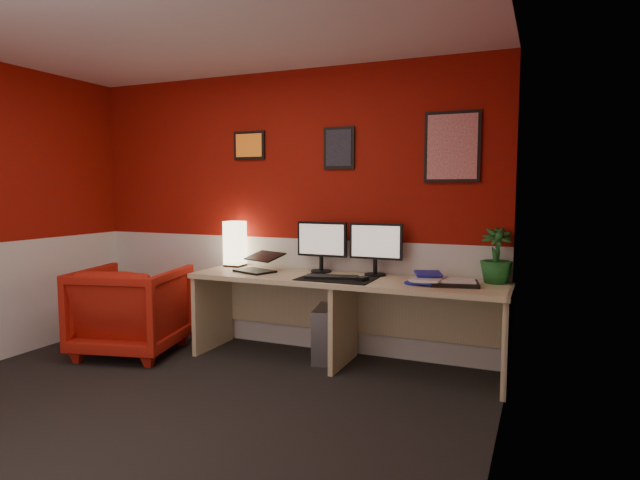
{
  "coord_description": "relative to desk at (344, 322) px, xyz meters",
  "views": [
    {
      "loc": [
        2.22,
        -2.62,
        1.44
      ],
      "look_at": [
        0.6,
        1.21,
        1.05
      ],
      "focal_mm": 29.99,
      "sensor_mm": 36.0,
      "label": 1
    }
  ],
  "objects": [
    {
      "name": "ground",
      "position": [
        -0.72,
        -1.41,
        -0.36
      ],
      "size": [
        4.0,
        3.5,
        0.01
      ],
      "primitive_type": "cube",
      "color": "black",
      "rests_on": "ground"
    },
    {
      "name": "ceiling",
      "position": [
        -0.72,
        -1.41,
        2.13
      ],
      "size": [
        4.0,
        3.5,
        0.01
      ],
      "primitive_type": "cube",
      "color": "white",
      "rests_on": "ground"
    },
    {
      "name": "wall_back",
      "position": [
        -0.72,
        0.34,
        0.89
      ],
      "size": [
        4.0,
        0.01,
        2.5
      ],
      "primitive_type": "cube",
      "color": "#931106",
      "rests_on": "ground"
    },
    {
      "name": "wall_right",
      "position": [
        1.28,
        -1.41,
        0.89
      ],
      "size": [
        0.01,
        3.5,
        2.5
      ],
      "primitive_type": "cube",
      "color": "#931106",
      "rests_on": "ground"
    },
    {
      "name": "wainscot_back",
      "position": [
        -0.72,
        0.34,
        0.14
      ],
      "size": [
        4.0,
        0.01,
        1.0
      ],
      "primitive_type": "cube",
      "color": "silver",
      "rests_on": "ground"
    },
    {
      "name": "wainscot_right",
      "position": [
        1.27,
        -1.41,
        0.14
      ],
      "size": [
        0.01,
        3.5,
        1.0
      ],
      "primitive_type": "cube",
      "color": "silver",
      "rests_on": "ground"
    },
    {
      "name": "desk",
      "position": [
        0.0,
        0.0,
        0.0
      ],
      "size": [
        2.6,
        0.65,
        0.73
      ],
      "primitive_type": "cube",
      "color": "tan",
      "rests_on": "ground"
    },
    {
      "name": "shoji_lamp",
      "position": [
        -1.16,
        0.21,
        0.56
      ],
      "size": [
        0.16,
        0.16,
        0.4
      ],
      "primitive_type": "cube",
      "color": "#FFE5B2",
      "rests_on": "desk"
    },
    {
      "name": "laptop",
      "position": [
        -0.81,
        -0.03,
        0.47
      ],
      "size": [
        0.39,
        0.33,
        0.22
      ],
      "primitive_type": "cube",
      "rotation": [
        0.0,
        0.0,
        -0.37
      ],
      "color": "black",
      "rests_on": "desk"
    },
    {
      "name": "monitor_left",
      "position": [
        -0.28,
        0.2,
        0.66
      ],
      "size": [
        0.45,
        0.06,
        0.58
      ],
      "primitive_type": "cube",
      "color": "black",
      "rests_on": "desk"
    },
    {
      "name": "monitor_right",
      "position": [
        0.2,
        0.2,
        0.66
      ],
      "size": [
        0.45,
        0.06,
        0.58
      ],
      "primitive_type": "cube",
      "color": "black",
      "rests_on": "desk"
    },
    {
      "name": "desk_mat",
      "position": [
        -0.03,
        -0.09,
        0.37
      ],
      "size": [
        0.6,
        0.38,
        0.01
      ],
      "primitive_type": "cube",
      "color": "black",
      "rests_on": "desk"
    },
    {
      "name": "keyboard",
      "position": [
        -0.07,
        -0.08,
        0.38
      ],
      "size": [
        0.44,
        0.23,
        0.02
      ],
      "primitive_type": "cube",
      "rotation": [
        0.0,
        0.0,
        0.22
      ],
      "color": "black",
      "rests_on": "desk_mat"
    },
    {
      "name": "mouse",
      "position": [
        0.2,
        -0.11,
        0.39
      ],
      "size": [
        0.08,
        0.11,
        0.03
      ],
      "primitive_type": "cube",
      "rotation": [
        0.0,
        0.0,
        -0.25
      ],
      "color": "black",
      "rests_on": "desk_mat"
    },
    {
      "name": "book_bottom",
      "position": [
        0.55,
        0.01,
        0.38
      ],
      "size": [
        0.26,
        0.32,
        0.03
      ],
      "primitive_type": "imported",
      "rotation": [
        0.0,
        0.0,
        -0.14
      ],
      "color": "#2224A0",
      "rests_on": "desk"
    },
    {
      "name": "book_middle",
      "position": [
        0.58,
        -0.02,
        0.4
      ],
      "size": [
        0.24,
        0.31,
        0.02
      ],
      "primitive_type": "imported",
      "rotation": [
        0.0,
        0.0,
        -0.05
      ],
      "color": "silver",
      "rests_on": "book_bottom"
    },
    {
      "name": "book_top",
      "position": [
        0.58,
        0.03,
        0.43
      ],
      "size": [
        0.27,
        0.31,
        0.02
      ],
      "primitive_type": "imported",
      "rotation": [
        0.0,
        0.0,
        0.31
      ],
      "color": "#2224A0",
      "rests_on": "book_middle"
    },
    {
      "name": "zen_tray",
      "position": [
        0.88,
        -0.01,
        0.38
      ],
      "size": [
        0.39,
        0.32,
        0.03
      ],
      "primitive_type": "cube",
      "rotation": [
        0.0,
        0.0,
        0.2
      ],
      "color": "black",
      "rests_on": "desk"
    },
    {
      "name": "potted_plant",
      "position": [
        1.16,
        0.22,
        0.58
      ],
      "size": [
        0.27,
        0.27,
        0.42
      ],
      "primitive_type": "imported",
      "rotation": [
        0.0,
        0.0,
        0.13
      ],
      "color": "#19591E",
      "rests_on": "desk"
    },
    {
      "name": "pc_tower",
      "position": [
        -0.18,
        0.1,
        -0.14
      ],
      "size": [
        0.29,
        0.48,
        0.45
      ],
      "primitive_type": "cube",
      "rotation": [
        0.0,
        0.0,
        0.21
      ],
      "color": "#99999E",
      "rests_on": "ground"
    },
    {
      "name": "armchair",
      "position": [
        -1.84,
        -0.41,
        0.02
      ],
      "size": [
        1.0,
        1.02,
        0.77
      ],
      "primitive_type": "imported",
      "rotation": [
        0.0,
        0.0,
        3.37
      ],
      "color": "red",
      "rests_on": "ground"
    },
    {
      "name": "art_left",
      "position": [
        -1.06,
        0.33,
        1.49
      ],
      "size": [
        0.32,
        0.02,
        0.26
      ],
      "primitive_type": "cube",
      "color": "orange",
      "rests_on": "wall_back"
    },
    {
      "name": "art_center",
      "position": [
        -0.17,
        0.33,
        1.44
      ],
      "size": [
        0.28,
        0.02,
        0.36
      ],
      "primitive_type": "cube",
      "color": "black",
      "rests_on": "wall_back"
    },
    {
      "name": "art_right",
      "position": [
        0.79,
        0.33,
        1.42
      ],
      "size": [
        0.44,
        0.02,
        0.56
      ],
      "primitive_type": "cube",
      "color": "red",
      "rests_on": "wall_back"
    }
  ]
}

